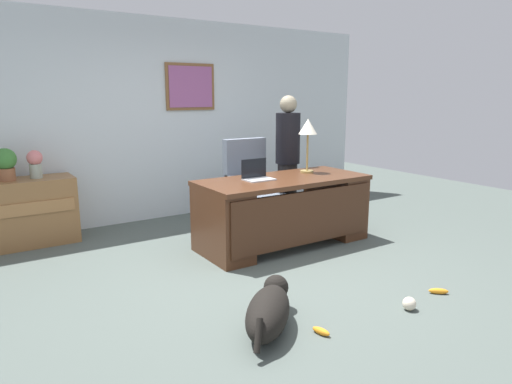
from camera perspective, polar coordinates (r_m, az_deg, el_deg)
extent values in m
plane|color=#4C5651|center=(4.45, 0.81, -10.36)|extent=(12.00, 12.00, 0.00)
cube|color=silver|center=(6.44, -12.38, 8.70)|extent=(7.00, 0.12, 2.70)
cube|color=brown|center=(6.56, -8.20, 12.87)|extent=(0.73, 0.03, 0.64)
cube|color=#975289|center=(6.54, -8.12, 12.87)|extent=(0.65, 0.01, 0.56)
cube|color=#4C2B19|center=(5.15, 3.45, 1.50)|extent=(1.96, 0.85, 0.05)
cube|color=#4C2B19|center=(4.82, -4.25, -4.01)|extent=(0.36, 0.79, 0.73)
cube|color=#4C2B19|center=(5.74, 9.80, -1.54)|extent=(0.36, 0.79, 0.73)
cube|color=#412415|center=(4.93, 6.14, -3.25)|extent=(1.86, 0.04, 0.58)
cube|color=olive|center=(5.82, -28.33, -2.46)|extent=(1.38, 0.48, 0.77)
cube|color=#A16F40|center=(5.56, -28.18, -2.10)|extent=(1.28, 0.02, 0.14)
cube|color=slate|center=(5.92, -0.18, -0.88)|extent=(0.60, 0.58, 0.18)
cylinder|color=black|center=(5.98, -0.18, -3.03)|extent=(0.10, 0.10, 0.28)
cylinder|color=black|center=(6.01, -0.18, -4.09)|extent=(0.52, 0.52, 0.05)
cube|color=slate|center=(6.04, -1.43, 3.50)|extent=(0.60, 0.12, 0.67)
cube|color=slate|center=(5.75, -2.35, 0.74)|extent=(0.08, 0.50, 0.22)
cube|color=slate|center=(6.03, 1.89, 1.28)|extent=(0.08, 0.50, 0.22)
cylinder|color=#262323|center=(6.13, 3.90, -0.12)|extent=(0.26, 0.26, 0.81)
cylinder|color=black|center=(6.02, 4.00, 6.70)|extent=(0.32, 0.32, 0.65)
sphere|color=gray|center=(6.00, 4.06, 10.88)|extent=(0.22, 0.22, 0.22)
ellipsoid|color=black|center=(3.42, 1.51, -14.82)|extent=(0.72, 0.73, 0.30)
sphere|color=black|center=(3.73, 2.52, -11.79)|extent=(0.20, 0.20, 0.20)
cylinder|color=black|center=(3.10, 0.28, -17.47)|extent=(0.14, 0.14, 0.21)
cube|color=#B2B5BA|center=(5.00, 0.38, 1.57)|extent=(0.32, 0.22, 0.01)
cube|color=black|center=(5.07, -0.27, 3.00)|extent=(0.32, 0.01, 0.21)
cylinder|color=#9E8447|center=(5.54, 6.37, 2.56)|extent=(0.16, 0.16, 0.02)
cylinder|color=#9E8447|center=(5.50, 6.43, 4.93)|extent=(0.02, 0.02, 0.44)
cone|color=silver|center=(5.47, 6.50, 8.13)|extent=(0.22, 0.22, 0.18)
cylinder|color=#99A493|center=(5.76, -25.77, 2.38)|extent=(0.14, 0.14, 0.16)
sphere|color=#D77777|center=(5.74, -25.91, 3.88)|extent=(0.17, 0.17, 0.17)
cylinder|color=brown|center=(5.73, -28.69, 1.94)|extent=(0.18, 0.18, 0.14)
sphere|color=#3B7733|center=(5.71, -28.86, 3.62)|extent=(0.24, 0.24, 0.24)
sphere|color=beige|center=(3.96, 18.59, -13.07)|extent=(0.11, 0.11, 0.11)
ellipsoid|color=orange|center=(3.47, 8.13, -16.82)|extent=(0.08, 0.15, 0.05)
ellipsoid|color=orange|center=(4.36, 21.82, -11.41)|extent=(0.16, 0.15, 0.05)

